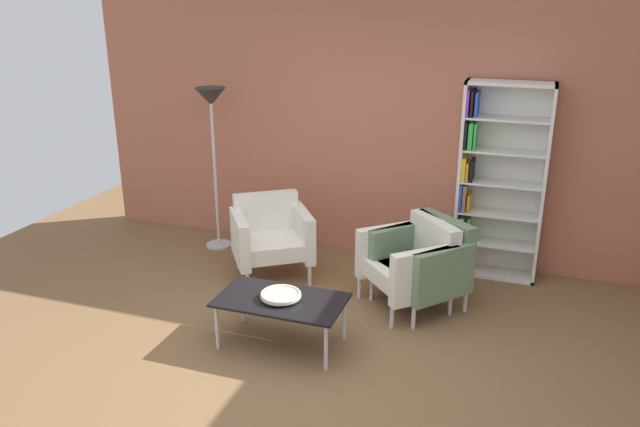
# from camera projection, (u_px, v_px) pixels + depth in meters

# --- Properties ---
(ground_plane) EXTENTS (8.32, 8.32, 0.00)m
(ground_plane) POSITION_uv_depth(u_px,v_px,m) (295.00, 371.00, 4.66)
(ground_plane) COLOR brown
(brick_back_panel) EXTENTS (6.40, 0.12, 2.90)m
(brick_back_panel) POSITION_uv_depth(u_px,v_px,m) (381.00, 118.00, 6.37)
(brick_back_panel) COLOR #B2664C
(brick_back_panel) RESTS_ON ground_plane
(bookshelf_tall) EXTENTS (0.80, 0.30, 1.90)m
(bookshelf_tall) POSITION_uv_depth(u_px,v_px,m) (494.00, 182.00, 5.99)
(bookshelf_tall) COLOR silver
(bookshelf_tall) RESTS_ON ground_plane
(coffee_table_low) EXTENTS (1.00, 0.56, 0.40)m
(coffee_table_low) POSITION_uv_depth(u_px,v_px,m) (281.00, 302.00, 4.90)
(coffee_table_low) COLOR black
(coffee_table_low) RESTS_ON ground_plane
(decorative_bowl) EXTENTS (0.32, 0.32, 0.05)m
(decorative_bowl) POSITION_uv_depth(u_px,v_px,m) (281.00, 295.00, 4.88)
(decorative_bowl) COLOR beige
(decorative_bowl) RESTS_ON coffee_table_low
(armchair_spare_guest) EXTENTS (0.95, 0.95, 0.78)m
(armchair_spare_guest) POSITION_uv_depth(u_px,v_px,m) (412.00, 262.00, 5.51)
(armchair_spare_guest) COLOR white
(armchair_spare_guest) RESTS_ON ground_plane
(armchair_by_bookshelf) EXTENTS (0.95, 0.93, 0.78)m
(armchair_by_bookshelf) POSITION_uv_depth(u_px,v_px,m) (271.00, 235.00, 6.13)
(armchair_by_bookshelf) COLOR white
(armchair_by_bookshelf) RESTS_ON ground_plane
(armchair_near_window) EXTENTS (0.95, 0.94, 0.78)m
(armchair_near_window) POSITION_uv_depth(u_px,v_px,m) (425.00, 262.00, 5.53)
(armchair_near_window) COLOR slate
(armchair_near_window) RESTS_ON ground_plane
(floor_lamp_torchiere) EXTENTS (0.32, 0.32, 1.74)m
(floor_lamp_torchiere) POSITION_uv_depth(u_px,v_px,m) (212.00, 116.00, 6.48)
(floor_lamp_torchiere) COLOR silver
(floor_lamp_torchiere) RESTS_ON ground_plane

